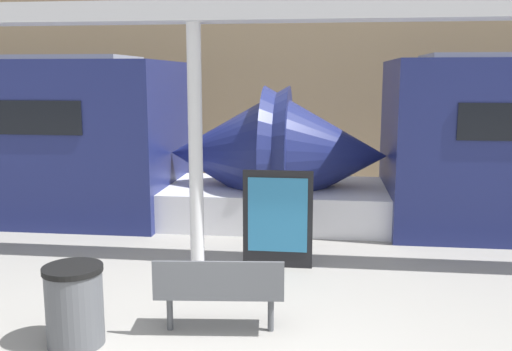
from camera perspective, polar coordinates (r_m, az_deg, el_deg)
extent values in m
cube|color=#9E8460|center=(15.48, 3.29, 8.75)|extent=(56.00, 0.20, 5.00)
cone|color=navy|center=(11.00, 6.92, 2.04)|extent=(2.33, 2.63, 2.63)
cube|color=silver|center=(11.17, 7.95, -2.90)|extent=(2.10, 2.46, 0.70)
cone|color=navy|center=(11.15, -2.67, 2.21)|extent=(2.33, 2.63, 2.63)
cube|color=silver|center=(11.36, -3.73, -2.61)|extent=(2.10, 2.46, 0.70)
cube|color=#4C4F54|center=(6.45, -3.62, -11.53)|extent=(1.45, 0.58, 0.04)
cube|color=#4C4F54|center=(6.19, -3.81, -10.32)|extent=(1.41, 0.17, 0.40)
cylinder|color=#4C4F54|center=(6.62, -8.61, -13.28)|extent=(0.07, 0.07, 0.43)
cylinder|color=#4C4F54|center=(6.52, 1.49, -13.52)|extent=(0.07, 0.07, 0.43)
cylinder|color=#4C4F54|center=(6.44, -17.68, -12.53)|extent=(0.59, 0.59, 0.80)
cylinder|color=black|center=(6.29, -17.88, -8.90)|extent=(0.62, 0.62, 0.06)
cube|color=black|center=(8.42, 2.18, -4.40)|extent=(1.03, 0.06, 1.46)
cube|color=teal|center=(8.37, 2.17, -3.98)|extent=(0.87, 0.01, 1.11)
cylinder|color=silver|center=(8.45, -6.06, 2.87)|extent=(0.21, 0.21, 3.56)
cube|color=#B7B7BC|center=(8.43, -6.31, 15.94)|extent=(28.00, 0.60, 0.28)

